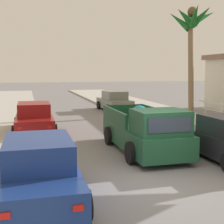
{
  "coord_description": "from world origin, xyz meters",
  "views": [
    {
      "loc": [
        -3.43,
        -7.67,
        3.1
      ],
      "look_at": [
        0.33,
        6.42,
        1.2
      ],
      "focal_mm": 50.84,
      "sensor_mm": 36.0,
      "label": 1
    }
  ],
  "objects_px": {
    "car_left_near": "(114,102)",
    "car_left_mid": "(39,172)",
    "palm_tree_right_back": "(192,27)",
    "pickup_truck": "(145,132)",
    "car_right_mid": "(34,119)"
  },
  "relations": [
    {
      "from": "palm_tree_right_back",
      "to": "car_right_mid",
      "type": "bearing_deg",
      "value": -155.3
    },
    {
      "from": "pickup_truck",
      "to": "car_left_near",
      "type": "xyz_separation_m",
      "value": [
        2.29,
        12.71,
        -0.08
      ]
    },
    {
      "from": "car_left_mid",
      "to": "car_right_mid",
      "type": "xyz_separation_m",
      "value": [
        0.08,
        8.56,
        0.0
      ]
    },
    {
      "from": "car_left_mid",
      "to": "palm_tree_right_back",
      "type": "xyz_separation_m",
      "value": [
        11.56,
        13.85,
        5.53
      ]
    },
    {
      "from": "car_left_near",
      "to": "car_left_mid",
      "type": "xyz_separation_m",
      "value": [
        -6.36,
        -16.33,
        0.0
      ]
    },
    {
      "from": "pickup_truck",
      "to": "car_left_near",
      "type": "height_order",
      "value": "pickup_truck"
    },
    {
      "from": "pickup_truck",
      "to": "car_right_mid",
      "type": "height_order",
      "value": "pickup_truck"
    },
    {
      "from": "car_left_mid",
      "to": "palm_tree_right_back",
      "type": "relative_size",
      "value": 0.55
    },
    {
      "from": "car_left_near",
      "to": "palm_tree_right_back",
      "type": "distance_m",
      "value": 7.99
    },
    {
      "from": "pickup_truck",
      "to": "car_left_near",
      "type": "relative_size",
      "value": 1.21
    },
    {
      "from": "pickup_truck",
      "to": "car_left_near",
      "type": "bearing_deg",
      "value": 79.81
    },
    {
      "from": "pickup_truck",
      "to": "car_right_mid",
      "type": "distance_m",
      "value": 6.35
    },
    {
      "from": "car_left_near",
      "to": "palm_tree_right_back",
      "type": "bearing_deg",
      "value": -25.52
    },
    {
      "from": "pickup_truck",
      "to": "palm_tree_right_back",
      "type": "xyz_separation_m",
      "value": [
        7.49,
        10.22,
        5.45
      ]
    },
    {
      "from": "car_left_near",
      "to": "car_right_mid",
      "type": "bearing_deg",
      "value": -128.94
    }
  ]
}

